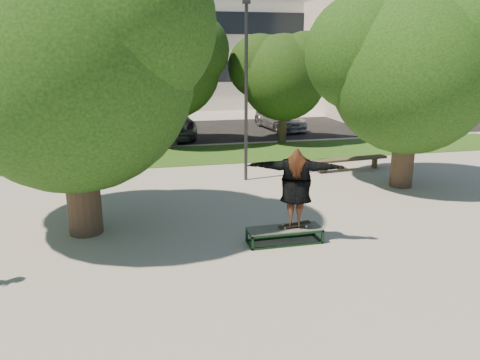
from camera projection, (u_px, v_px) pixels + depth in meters
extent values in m
plane|color=#9C9890|center=(255.00, 233.00, 12.00)|extent=(120.00, 120.00, 0.00)
cube|color=#193F12|center=(222.00, 154.00, 21.13)|extent=(30.00, 4.00, 0.02)
cube|color=black|center=(183.00, 131.00, 27.01)|extent=(40.00, 8.00, 0.01)
cylinder|color=#38281E|center=(81.00, 172.00, 11.59)|extent=(0.84, 0.84, 3.20)
sphere|color=#0F330E|center=(72.00, 70.00, 10.93)|extent=(5.80, 5.80, 5.80)
sphere|color=#0F330E|center=(9.00, 38.00, 11.23)|extent=(4.35, 4.35, 4.35)
sphere|color=#0F330E|center=(126.00, 24.00, 10.40)|extent=(4.06, 4.06, 4.06)
cylinder|color=#38281E|center=(404.00, 143.00, 15.73)|extent=(0.76, 0.76, 3.00)
sphere|color=#0F330E|center=(411.00, 74.00, 15.12)|extent=(5.20, 5.20, 5.20)
sphere|color=#0F330E|center=(364.00, 53.00, 15.39)|extent=(3.90, 3.90, 3.90)
sphere|color=#0F330E|center=(456.00, 45.00, 14.65)|extent=(3.64, 3.64, 3.64)
cylinder|color=#38281E|center=(48.00, 124.00, 20.52)|extent=(0.44, 0.44, 2.80)
sphere|color=black|center=(42.00, 76.00, 19.97)|extent=(4.40, 4.40, 4.40)
sphere|color=black|center=(16.00, 63.00, 20.20)|extent=(3.30, 3.30, 3.30)
sphere|color=black|center=(64.00, 58.00, 19.57)|extent=(3.08, 3.08, 3.08)
cylinder|color=#38281E|center=(171.00, 115.00, 22.64)|extent=(0.50, 0.50, 3.00)
sphere|color=black|center=(169.00, 68.00, 22.04)|extent=(4.80, 4.80, 4.80)
sphere|color=black|center=(142.00, 55.00, 22.30)|extent=(3.60, 3.60, 3.60)
sphere|color=black|center=(193.00, 50.00, 21.61)|extent=(3.36, 3.36, 3.36)
cylinder|color=#38281E|center=(283.00, 117.00, 23.43)|extent=(0.40, 0.40, 2.60)
sphere|color=black|center=(284.00, 78.00, 22.91)|extent=(4.20, 4.20, 4.20)
sphere|color=black|center=(260.00, 66.00, 23.14)|extent=(3.15, 3.15, 3.15)
sphere|color=black|center=(305.00, 62.00, 22.53)|extent=(2.94, 2.94, 2.94)
cylinder|color=#2D2D30|center=(246.00, 96.00, 16.11)|extent=(0.12, 0.12, 6.00)
cube|color=#2D2D30|center=(246.00, 2.00, 15.29)|extent=(0.25, 0.15, 0.12)
cube|color=silver|center=(135.00, 8.00, 39.45)|extent=(30.00, 14.00, 16.00)
cube|color=black|center=(141.00, 72.00, 34.16)|extent=(27.60, 0.12, 1.60)
cube|color=black|center=(138.00, 22.00, 33.22)|extent=(27.60, 0.12, 1.60)
cube|color=silver|center=(409.00, 58.00, 35.53)|extent=(15.00, 10.00, 8.00)
cube|color=#475147|center=(285.00, 229.00, 11.28)|extent=(1.80, 0.60, 0.03)
cylinder|color=white|center=(285.00, 228.00, 11.19)|extent=(0.06, 0.03, 0.06)
cylinder|color=white|center=(283.00, 226.00, 11.34)|extent=(0.06, 0.03, 0.06)
cylinder|color=white|center=(306.00, 226.00, 11.31)|extent=(0.06, 0.03, 0.06)
cylinder|color=white|center=(304.00, 224.00, 11.46)|extent=(0.06, 0.03, 0.06)
cube|color=black|center=(295.00, 225.00, 11.32)|extent=(0.78, 0.20, 0.10)
imported|color=brown|center=(296.00, 187.00, 11.06)|extent=(2.38, 1.44, 1.88)
cube|color=#4C422E|center=(323.00, 167.00, 17.86)|extent=(0.17, 0.17, 0.42)
cube|color=#4C422E|center=(375.00, 163.00, 18.60)|extent=(0.17, 0.17, 0.42)
cube|color=#4C422E|center=(350.00, 159.00, 18.17)|extent=(3.16, 0.76, 0.08)
imported|color=#BABABF|center=(102.00, 120.00, 26.12)|extent=(2.64, 4.68, 1.50)
imported|color=black|center=(157.00, 121.00, 25.54)|extent=(1.96, 4.92, 1.59)
imported|color=#5C5C61|center=(167.00, 122.00, 25.13)|extent=(2.73, 5.82, 1.61)
imported|color=#9FA0A3|center=(280.00, 118.00, 27.73)|extent=(2.40, 4.74, 1.32)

